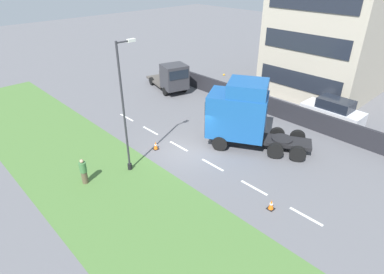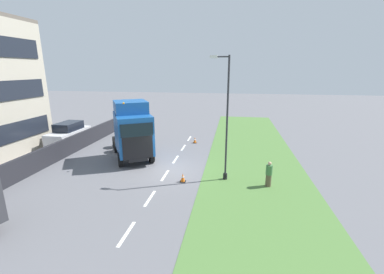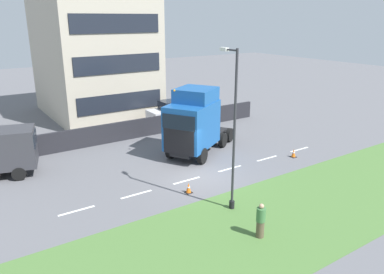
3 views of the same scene
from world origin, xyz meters
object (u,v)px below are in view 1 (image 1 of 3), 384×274
at_px(lorry_cab, 241,114).
at_px(parked_car, 333,112).
at_px(traffic_cone_lead, 271,205).
at_px(pedestrian, 84,172).
at_px(traffic_cone_trailing, 156,145).
at_px(lamp_post, 126,114).
at_px(flatbed_truck, 172,78).

relative_size(lorry_cab, parked_car, 1.53).
relative_size(lorry_cab, traffic_cone_lead, 11.97).
bearing_deg(parked_car, pedestrian, 161.27).
bearing_deg(traffic_cone_trailing, lamp_post, -162.12).
bearing_deg(flatbed_truck, lorry_cab, 88.65).
bearing_deg(parked_car, lamp_post, 160.05).
distance_m(lorry_cab, pedestrian, 10.52).
relative_size(parked_car, lamp_post, 0.59).
xyz_separation_m(flatbed_truck, lamp_post, (-10.41, -8.21, 2.22)).
bearing_deg(pedestrian, traffic_cone_lead, -55.98).
distance_m(lorry_cab, lamp_post, 7.76).
height_order(pedestrian, traffic_cone_trailing, pedestrian).
relative_size(traffic_cone_lead, traffic_cone_trailing, 1.00).
height_order(lorry_cab, flatbed_truck, lorry_cab).
bearing_deg(lamp_post, traffic_cone_trailing, 17.88).
bearing_deg(lorry_cab, pedestrian, 131.29).
relative_size(lamp_post, traffic_cone_trailing, 13.30).
xyz_separation_m(lorry_cab, flatbed_truck, (3.25, 10.87, -0.82)).
bearing_deg(traffic_cone_trailing, traffic_cone_lead, -86.32).
relative_size(lamp_post, pedestrian, 4.88).
distance_m(flatbed_truck, lamp_post, 13.44).
distance_m(pedestrian, traffic_cone_lead, 10.43).
height_order(flatbed_truck, pedestrian, flatbed_truck).
bearing_deg(pedestrian, parked_car, -19.67).
xyz_separation_m(lamp_post, traffic_cone_trailing, (2.54, 0.82, -3.41)).
relative_size(flatbed_truck, parked_car, 1.33).
bearing_deg(traffic_cone_lead, lorry_cab, 52.94).
height_order(lorry_cab, parked_car, lorry_cab).
height_order(parked_car, pedestrian, parked_car).
bearing_deg(flatbed_truck, traffic_cone_trailing, 58.53).
bearing_deg(flatbed_truck, lamp_post, 53.59).
distance_m(flatbed_truck, traffic_cone_lead, 17.84).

